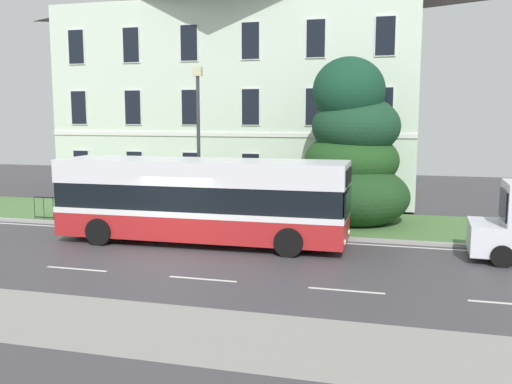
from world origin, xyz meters
TOP-DOWN VIEW (x-y plane):
  - ground_plane at (0.00, 1.05)m, footprint 60.00×56.00m
  - georgian_townhouse at (-1.49, 14.45)m, footprint 19.14×8.64m
  - iron_verge_railing at (-1.49, 4.40)m, footprint 13.07×0.04m
  - evergreen_tree at (5.26, 7.51)m, footprint 4.56×4.77m
  - single_decker_bus at (0.42, 2.40)m, footprint 10.40×2.79m
  - street_lamp_post at (-0.67, 5.04)m, footprint 0.36×0.24m
  - litter_bin at (4.01, 5.22)m, footprint 0.45×0.45m

SIDE VIEW (x-z plane):
  - ground_plane at x=0.00m, z-range -0.11..0.07m
  - iron_verge_railing at x=-1.49m, z-range 0.14..1.11m
  - litter_bin at x=4.01m, z-range 0.12..1.26m
  - single_decker_bus at x=0.42m, z-range 0.08..3.08m
  - evergreen_tree at x=5.26m, z-range -0.61..6.44m
  - street_lamp_post at x=-0.67m, z-range 0.60..6.93m
  - georgian_townhouse at x=-1.49m, z-range 0.15..12.37m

